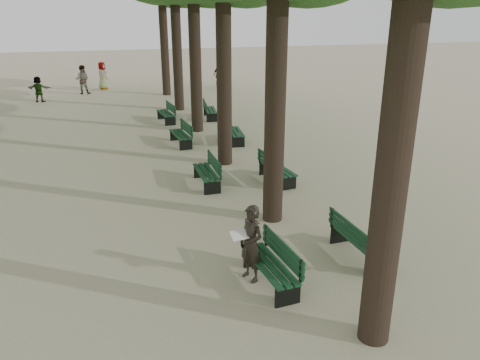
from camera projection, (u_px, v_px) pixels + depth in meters
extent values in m
plane|color=tan|center=(253.00, 288.00, 9.40)|extent=(120.00, 120.00, 0.00)
cylinder|color=#33261C|center=(398.00, 122.00, 6.71)|extent=(0.52, 0.52, 7.50)
cylinder|color=#33261C|center=(276.00, 77.00, 11.21)|extent=(0.52, 0.52, 7.50)
cylinder|color=#33261C|center=(224.00, 57.00, 15.71)|extent=(0.52, 0.52, 7.50)
cylinder|color=#33261C|center=(195.00, 46.00, 20.22)|extent=(0.52, 0.52, 7.50)
cylinder|color=#33261C|center=(177.00, 39.00, 24.72)|extent=(0.52, 0.52, 7.50)
cylinder|color=#33261C|center=(164.00, 35.00, 29.22)|extent=(0.52, 0.52, 7.50)
cube|color=black|center=(269.00, 275.00, 9.46)|extent=(0.68, 1.84, 0.45)
cube|color=black|center=(269.00, 265.00, 9.39)|extent=(0.70, 1.84, 0.04)
cube|color=black|center=(282.00, 250.00, 9.39)|extent=(0.20, 1.80, 0.40)
cube|color=black|center=(206.00, 179.00, 14.79)|extent=(0.52, 1.80, 0.45)
cube|color=black|center=(206.00, 172.00, 14.71)|extent=(0.54, 1.80, 0.04)
cube|color=black|center=(214.00, 163.00, 14.69)|extent=(0.04, 1.80, 0.40)
cube|color=black|center=(180.00, 140.00, 19.20)|extent=(0.68, 1.84, 0.45)
cube|color=black|center=(180.00, 134.00, 19.12)|extent=(0.70, 1.84, 0.04)
cube|color=black|center=(186.00, 127.00, 19.12)|extent=(0.20, 1.80, 0.40)
cube|color=black|center=(166.00, 118.00, 23.07)|extent=(0.71, 1.85, 0.45)
cube|color=black|center=(166.00, 113.00, 22.99)|extent=(0.73, 1.85, 0.04)
cube|color=black|center=(171.00, 107.00, 23.00)|extent=(0.24, 1.79, 0.40)
cube|color=black|center=(359.00, 249.00, 10.49)|extent=(0.57, 1.81, 0.45)
cube|color=black|center=(360.00, 240.00, 10.41)|extent=(0.59, 1.81, 0.04)
cube|color=black|center=(350.00, 230.00, 10.24)|extent=(0.09, 1.80, 0.40)
cube|color=black|center=(277.00, 175.00, 15.13)|extent=(0.72, 1.85, 0.45)
cube|color=black|center=(278.00, 168.00, 15.05)|extent=(0.74, 1.85, 0.04)
cube|color=black|center=(270.00, 161.00, 14.86)|extent=(0.24, 1.79, 0.40)
cube|color=black|center=(236.00, 137.00, 19.60)|extent=(0.72, 1.85, 0.45)
cube|color=black|center=(236.00, 132.00, 19.52)|extent=(0.74, 1.85, 0.04)
cube|color=black|center=(229.00, 126.00, 19.38)|extent=(0.24, 1.79, 0.40)
cube|color=black|center=(211.00, 114.00, 23.82)|extent=(0.74, 1.85, 0.45)
cube|color=black|center=(210.00, 110.00, 23.74)|extent=(0.76, 1.85, 0.04)
cube|color=black|center=(205.00, 105.00, 23.60)|extent=(0.26, 1.79, 0.40)
imported|color=black|center=(251.00, 244.00, 9.45)|extent=(0.56, 0.73, 1.64)
cube|color=white|center=(239.00, 235.00, 9.30)|extent=(0.37, 0.29, 0.12)
imported|color=#262628|center=(224.00, 79.00, 31.73)|extent=(1.04, 0.57, 1.54)
imported|color=#262628|center=(39.00, 89.00, 27.93)|extent=(1.43, 0.72, 1.52)
imported|color=#262628|center=(82.00, 80.00, 30.53)|extent=(0.95, 0.54, 1.85)
imported|color=#262628|center=(219.00, 75.00, 33.27)|extent=(0.77, 0.99, 1.64)
imported|color=#262628|center=(102.00, 76.00, 32.29)|extent=(0.74, 0.98, 1.86)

